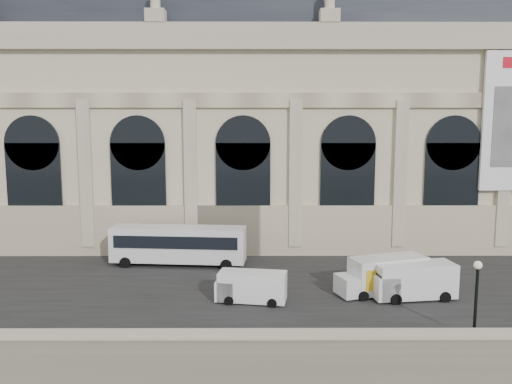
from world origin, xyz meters
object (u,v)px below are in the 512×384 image
Objects in this scene: bus_left at (178,244)px; van_b at (248,287)px; van_c at (409,281)px; lamp_right at (476,301)px; box_truck at (383,276)px.

bus_left is 2.36× the size of van_b.
lamp_right reaches higher than van_c.
lamp_right is at bearing -76.55° from van_c.
van_b is 11.76m from van_c.
van_b is 10.32m from box_truck.
lamp_right is (1.69, -7.06, 1.01)m from van_c.
van_c is at bearing 3.06° from van_b.
van_b is at bearing -176.94° from van_c.
lamp_right reaches higher than van_b.
box_truck is at bearing 111.66° from lamp_right.
bus_left reaches higher than van_c.
van_b is 1.09× the size of lamp_right.
van_b is 0.84× the size of van_c.
lamp_right reaches higher than bus_left.
van_c is at bearing -36.87° from box_truck.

